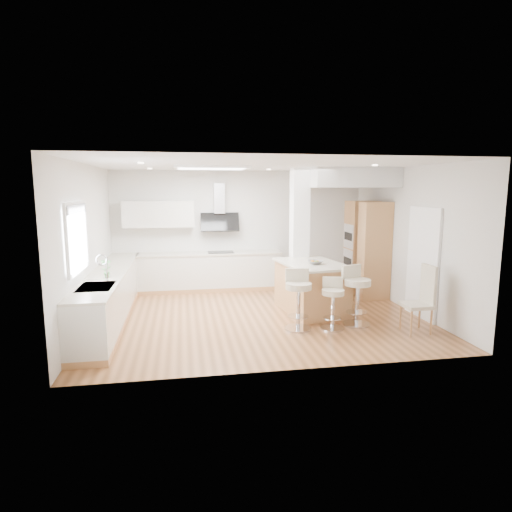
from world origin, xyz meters
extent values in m
plane|color=#9E653A|center=(0.00, 0.00, 0.00)|extent=(6.00, 6.00, 0.00)
cube|color=silver|center=(0.00, 0.00, 0.00)|extent=(6.00, 5.00, 0.02)
cube|color=silver|center=(0.00, 2.50, 1.40)|extent=(6.00, 0.04, 2.80)
cube|color=silver|center=(-3.00, 0.00, 1.40)|extent=(0.04, 5.00, 2.80)
cube|color=silver|center=(3.00, 0.00, 1.40)|extent=(0.04, 5.00, 2.80)
cube|color=white|center=(-0.80, 0.60, 2.77)|extent=(1.40, 0.95, 0.05)
cube|color=white|center=(-0.80, 0.60, 2.76)|extent=(1.25, 0.80, 0.03)
cylinder|color=beige|center=(-2.00, 1.50, 2.78)|extent=(0.10, 0.10, 0.02)
cylinder|color=beige|center=(-2.00, -0.50, 2.78)|extent=(0.10, 0.10, 0.02)
cylinder|color=beige|center=(0.50, 1.50, 2.78)|extent=(0.10, 0.10, 0.02)
cylinder|color=beige|center=(2.00, 1.00, 2.78)|extent=(0.10, 0.10, 0.02)
cylinder|color=beige|center=(2.00, -0.50, 2.78)|extent=(0.10, 0.10, 0.02)
cube|color=white|center=(-2.96, -0.90, 1.65)|extent=(0.03, 1.15, 0.95)
cube|color=white|center=(-2.95, -0.90, 2.15)|extent=(0.04, 1.28, 0.06)
cube|color=white|center=(-2.95, -0.90, 1.15)|extent=(0.04, 1.28, 0.06)
cube|color=white|center=(-2.95, -1.51, 1.65)|extent=(0.04, 0.06, 0.95)
cube|color=white|center=(-2.95, -0.29, 1.65)|extent=(0.04, 0.06, 0.95)
cube|color=#989A9F|center=(-2.94, -0.90, 2.08)|extent=(0.03, 1.18, 0.14)
cube|color=#4D463D|center=(2.99, -0.60, 1.00)|extent=(0.02, 0.90, 2.00)
cube|color=white|center=(2.97, -0.60, 1.00)|extent=(0.05, 1.00, 2.10)
cube|color=tan|center=(-2.70, 0.25, 0.05)|extent=(0.60, 4.50, 0.10)
cube|color=beige|center=(-2.70, 0.25, 0.48)|extent=(0.60, 4.50, 0.76)
cube|color=beige|center=(-2.70, 0.25, 0.88)|extent=(0.63, 4.50, 0.04)
cube|color=silver|center=(-2.70, -1.00, 0.89)|extent=(0.50, 0.75, 0.02)
cube|color=silver|center=(-2.70, -1.18, 0.84)|extent=(0.40, 0.34, 0.10)
cube|color=silver|center=(-2.70, -0.82, 0.84)|extent=(0.40, 0.34, 0.10)
cylinder|color=silver|center=(-2.58, -0.70, 1.08)|extent=(0.02, 0.02, 0.36)
torus|color=silver|center=(-2.65, -0.70, 1.26)|extent=(0.18, 0.02, 0.18)
imported|color=#437D3F|center=(-2.65, -0.35, 1.06)|extent=(0.17, 0.12, 0.33)
cube|color=tan|center=(-0.75, 2.20, 0.05)|extent=(3.30, 0.60, 0.10)
cube|color=beige|center=(-0.75, 2.20, 0.48)|extent=(3.30, 0.60, 0.76)
cube|color=beige|center=(-0.75, 2.20, 0.88)|extent=(3.33, 0.63, 0.04)
cube|color=black|center=(-0.50, 2.20, 0.91)|extent=(0.60, 0.40, 0.01)
cube|color=beige|center=(-1.90, 2.33, 1.80)|extent=(1.60, 0.34, 0.60)
cube|color=silver|center=(-0.50, 2.40, 2.15)|extent=(0.25, 0.18, 0.70)
cube|color=black|center=(-0.50, 2.32, 1.60)|extent=(0.90, 0.26, 0.44)
cube|color=white|center=(1.05, 0.95, 1.40)|extent=(0.35, 0.35, 2.80)
cube|color=silver|center=(2.10, 1.40, 2.60)|extent=(1.78, 2.20, 0.40)
cube|color=tan|center=(2.68, 1.50, 1.05)|extent=(0.62, 0.62, 2.10)
cube|color=tan|center=(2.68, 0.80, 1.05)|extent=(0.62, 0.40, 2.10)
cube|color=silver|center=(2.37, 1.50, 1.30)|extent=(0.02, 0.55, 0.55)
cube|color=silver|center=(2.37, 1.50, 0.72)|extent=(0.02, 0.55, 0.55)
cube|color=black|center=(2.36, 1.50, 1.30)|extent=(0.01, 0.45, 0.18)
cube|color=black|center=(2.36, 1.50, 0.72)|extent=(0.01, 0.45, 0.18)
cube|color=tan|center=(1.06, 0.09, 0.46)|extent=(1.16, 1.62, 0.93)
cube|color=beige|center=(1.06, 0.09, 0.95)|extent=(1.25, 1.72, 0.04)
imported|color=slate|center=(1.09, -0.07, 1.00)|extent=(0.31, 0.31, 0.07)
sphere|color=#C36E17|center=(1.13, -0.06, 1.01)|extent=(0.08, 0.08, 0.08)
sphere|color=#C36E17|center=(1.04, -0.05, 1.01)|extent=(0.08, 0.08, 0.08)
sphere|color=olive|center=(1.09, -0.11, 1.01)|extent=(0.08, 0.08, 0.08)
cylinder|color=silver|center=(0.53, -0.91, 0.02)|extent=(0.50, 0.50, 0.03)
cylinder|color=silver|center=(0.53, -0.91, 0.37)|extent=(0.08, 0.08, 0.68)
cylinder|color=silver|center=(0.53, -0.91, 0.23)|extent=(0.39, 0.39, 0.02)
cylinder|color=beige|center=(0.53, -0.91, 0.76)|extent=(0.48, 0.48, 0.10)
cube|color=beige|center=(0.55, -0.74, 0.91)|extent=(0.40, 0.09, 0.23)
cylinder|color=silver|center=(1.11, -0.99, 0.01)|extent=(0.49, 0.49, 0.03)
cylinder|color=silver|center=(1.11, -0.99, 0.31)|extent=(0.08, 0.08, 0.58)
cylinder|color=silver|center=(1.11, -0.99, 0.20)|extent=(0.38, 0.38, 0.01)
cylinder|color=beige|center=(1.11, -0.99, 0.65)|extent=(0.47, 0.47, 0.09)
cube|color=beige|center=(1.15, -0.85, 0.78)|extent=(0.34, 0.14, 0.20)
cylinder|color=silver|center=(1.61, -0.85, 0.02)|extent=(0.60, 0.60, 0.03)
cylinder|color=silver|center=(1.61, -0.85, 0.37)|extent=(0.09, 0.09, 0.70)
cylinder|color=silver|center=(1.61, -0.85, 0.24)|extent=(0.46, 0.46, 0.02)
cylinder|color=beige|center=(1.61, -0.85, 0.77)|extent=(0.57, 0.57, 0.11)
cube|color=beige|center=(1.55, -0.69, 0.93)|extent=(0.40, 0.18, 0.24)
cube|color=beige|center=(2.43, -1.38, 0.46)|extent=(0.44, 0.44, 0.06)
cube|color=beige|center=(2.62, -1.38, 0.79)|extent=(0.05, 0.41, 0.71)
cylinder|color=tan|center=(2.25, -1.56, 0.22)|extent=(0.04, 0.04, 0.43)
cylinder|color=tan|center=(2.25, -1.20, 0.22)|extent=(0.04, 0.04, 0.43)
cylinder|color=tan|center=(2.60, -1.56, 0.22)|extent=(0.04, 0.04, 0.43)
cylinder|color=tan|center=(2.60, -1.20, 0.22)|extent=(0.04, 0.04, 0.43)
camera|label=1|loc=(-1.37, -7.71, 2.38)|focal=30.00mm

